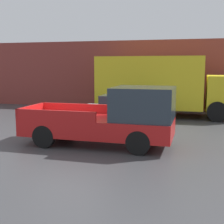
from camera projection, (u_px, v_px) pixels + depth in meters
name	position (u px, v px, depth m)	size (l,w,h in m)	color
ground_plane	(64.00, 141.00, 11.81)	(60.00, 60.00, 0.00)	#3D3D3F
building_wall	(123.00, 75.00, 20.51)	(28.00, 0.15, 4.42)	brown
pickup_truck	(112.00, 118.00, 10.99)	(5.36, 2.03, 2.11)	red
car	(126.00, 110.00, 14.57)	(4.25, 1.92, 1.47)	silver
delivery_truck	(161.00, 84.00, 17.39)	(7.64, 2.52, 3.31)	gold
newspaper_box	(209.00, 103.00, 19.00)	(0.45, 0.40, 1.10)	gold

